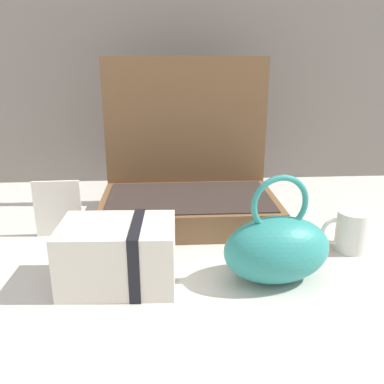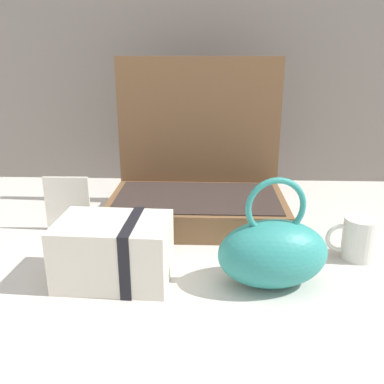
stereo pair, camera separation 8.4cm
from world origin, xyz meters
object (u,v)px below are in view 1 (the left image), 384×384
at_px(coffee_mug, 351,231).
at_px(info_card_left, 58,209).
at_px(cream_toiletry_bag, 120,254).
at_px(open_suitcase, 188,182).
at_px(teal_pouch_handbag, 277,248).

distance_m(coffee_mug, info_card_left, 0.67).
height_order(cream_toiletry_bag, coffee_mug, cream_toiletry_bag).
height_order(open_suitcase, cream_toiletry_bag, open_suitcase).
height_order(open_suitcase, coffee_mug, open_suitcase).
xyz_separation_m(teal_pouch_handbag, cream_toiletry_bag, (-0.29, 0.01, -0.01)).
xyz_separation_m(cream_toiletry_bag, coffee_mug, (0.49, 0.11, -0.01)).
distance_m(open_suitcase, coffee_mug, 0.42).
xyz_separation_m(open_suitcase, info_card_left, (-0.31, -0.11, -0.02)).
relative_size(cream_toiletry_bag, coffee_mug, 2.00).
bearing_deg(cream_toiletry_bag, info_card_left, 126.39).
bearing_deg(info_card_left, coffee_mug, -11.42).
xyz_separation_m(open_suitcase, teal_pouch_handbag, (0.15, -0.34, -0.03)).
distance_m(open_suitcase, cream_toiletry_bag, 0.37).
relative_size(open_suitcase, teal_pouch_handbag, 1.99).
relative_size(teal_pouch_handbag, info_card_left, 1.63).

